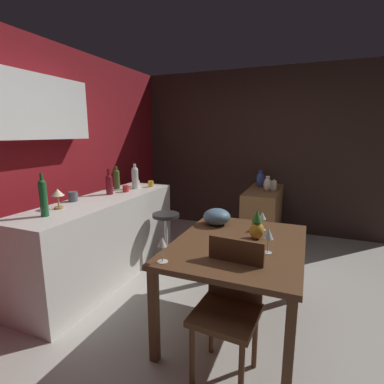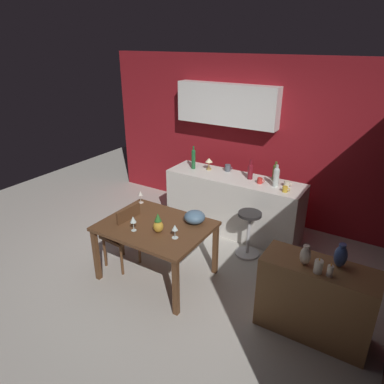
{
  "view_description": "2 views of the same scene",
  "coord_description": "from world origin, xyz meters",
  "px_view_note": "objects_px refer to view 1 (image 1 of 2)",
  "views": [
    {
      "loc": [
        -2.3,
        -0.68,
        1.59
      ],
      "look_at": [
        0.11,
        0.29,
        1.06
      ],
      "focal_mm": 27.12,
      "sensor_mm": 36.0,
      "label": 1
    },
    {
      "loc": [
        2.22,
        -3.16,
        2.81
      ],
      "look_at": [
        0.06,
        0.32,
        1.02
      ],
      "focal_mm": 32.96,
      "sensor_mm": 36.0,
      "label": 2
    }
  ],
  "objects_px": {
    "cup_cream": "(137,183)",
    "vase_ceramic_ivory": "(267,184)",
    "chair_near_window": "(229,303)",
    "pineapple_centerpiece": "(257,227)",
    "counter_lamp": "(58,194)",
    "wine_glass_right": "(162,243)",
    "cup_mustard": "(151,184)",
    "vase_ceramic_blue": "(260,179)",
    "wine_glass_left": "(268,234)",
    "cup_red": "(126,189)",
    "pillar_candle_tall": "(274,185)",
    "wine_bottle_olive": "(116,178)",
    "dining_table": "(238,252)",
    "bar_stool": "(166,238)",
    "wine_glass_center": "(262,216)",
    "wine_bottle_ruby": "(109,183)",
    "sideboard_cabinet": "(263,217)",
    "wine_bottle_clear": "(135,177)",
    "wine_bottle_green": "(43,196)",
    "pillar_candle_short": "(274,185)",
    "fruit_bowl": "(217,217)",
    "cup_slate": "(73,197)"
  },
  "relations": [
    {
      "from": "dining_table",
      "to": "bar_stool",
      "type": "xyz_separation_m",
      "value": [
        0.79,
        1.05,
        -0.31
      ]
    },
    {
      "from": "wine_glass_left",
      "to": "vase_ceramic_blue",
      "type": "bearing_deg",
      "value": 10.43
    },
    {
      "from": "wine_bottle_clear",
      "to": "pillar_candle_short",
      "type": "height_order",
      "value": "wine_bottle_clear"
    },
    {
      "from": "sideboard_cabinet",
      "to": "wine_bottle_ruby",
      "type": "bearing_deg",
      "value": 132.21
    },
    {
      "from": "counter_lamp",
      "to": "wine_glass_left",
      "type": "bearing_deg",
      "value": -88.01
    },
    {
      "from": "pineapple_centerpiece",
      "to": "wine_bottle_clear",
      "type": "xyz_separation_m",
      "value": [
        0.8,
        1.67,
        0.21
      ]
    },
    {
      "from": "pineapple_centerpiece",
      "to": "vase_ceramic_blue",
      "type": "distance_m",
      "value": 1.96
    },
    {
      "from": "cup_mustard",
      "to": "vase_ceramic_ivory",
      "type": "height_order",
      "value": "vase_ceramic_ivory"
    },
    {
      "from": "pillar_candle_tall",
      "to": "wine_glass_center",
      "type": "bearing_deg",
      "value": -177.13
    },
    {
      "from": "wine_glass_left",
      "to": "wine_bottle_ruby",
      "type": "distance_m",
      "value": 1.99
    },
    {
      "from": "vase_ceramic_ivory",
      "to": "cup_cream",
      "type": "bearing_deg",
      "value": 113.66
    },
    {
      "from": "wine_glass_left",
      "to": "vase_ceramic_blue",
      "type": "distance_m",
      "value": 2.24
    },
    {
      "from": "wine_glass_center",
      "to": "fruit_bowl",
      "type": "bearing_deg",
      "value": 89.74
    },
    {
      "from": "cup_mustard",
      "to": "pillar_candle_tall",
      "type": "height_order",
      "value": "cup_mustard"
    },
    {
      "from": "wine_bottle_olive",
      "to": "cup_cream",
      "type": "relative_size",
      "value": 2.51
    },
    {
      "from": "wine_bottle_ruby",
      "to": "vase_ceramic_blue",
      "type": "xyz_separation_m",
      "value": [
        1.55,
        -1.47,
        -0.1
      ]
    },
    {
      "from": "cup_cream",
      "to": "vase_ceramic_ivory",
      "type": "bearing_deg",
      "value": -66.34
    },
    {
      "from": "cup_mustard",
      "to": "wine_bottle_ruby",
      "type": "bearing_deg",
      "value": 161.59
    },
    {
      "from": "bar_stool",
      "to": "fruit_bowl",
      "type": "xyz_separation_m",
      "value": [
        -0.41,
        -0.75,
        0.47
      ]
    },
    {
      "from": "wine_glass_center",
      "to": "vase_ceramic_blue",
      "type": "xyz_separation_m",
      "value": [
        1.7,
        0.29,
        0.07
      ]
    },
    {
      "from": "cup_red",
      "to": "pillar_candle_tall",
      "type": "xyz_separation_m",
      "value": [
        1.32,
        -1.59,
        -0.07
      ]
    },
    {
      "from": "chair_near_window",
      "to": "wine_glass_left",
      "type": "distance_m",
      "value": 0.55
    },
    {
      "from": "wine_bottle_green",
      "to": "cup_slate",
      "type": "bearing_deg",
      "value": 19.79
    },
    {
      "from": "wine_glass_center",
      "to": "cup_cream",
      "type": "bearing_deg",
      "value": 68.18
    },
    {
      "from": "chair_near_window",
      "to": "wine_glass_center",
      "type": "bearing_deg",
      "value": -4.63
    },
    {
      "from": "counter_lamp",
      "to": "vase_ceramic_ivory",
      "type": "distance_m",
      "value": 2.57
    },
    {
      "from": "dining_table",
      "to": "vase_ceramic_ivory",
      "type": "relative_size",
      "value": 6.19
    },
    {
      "from": "cup_cream",
      "to": "sideboard_cabinet",
      "type": "bearing_deg",
      "value": -61.24
    },
    {
      "from": "wine_bottle_clear",
      "to": "cup_cream",
      "type": "distance_m",
      "value": 0.19
    },
    {
      "from": "sideboard_cabinet",
      "to": "chair_near_window",
      "type": "height_order",
      "value": "chair_near_window"
    },
    {
      "from": "wine_bottle_green",
      "to": "wine_bottle_clear",
      "type": "bearing_deg",
      "value": -0.76
    },
    {
      "from": "wine_glass_center",
      "to": "cup_mustard",
      "type": "distance_m",
      "value": 1.73
    },
    {
      "from": "wine_bottle_olive",
      "to": "vase_ceramic_blue",
      "type": "relative_size",
      "value": 1.17
    },
    {
      "from": "wine_bottle_olive",
      "to": "vase_ceramic_ivory",
      "type": "height_order",
      "value": "wine_bottle_olive"
    },
    {
      "from": "cup_cream",
      "to": "vase_ceramic_blue",
      "type": "height_order",
      "value": "vase_ceramic_blue"
    },
    {
      "from": "bar_stool",
      "to": "wine_bottle_olive",
      "type": "xyz_separation_m",
      "value": [
        0.06,
        0.72,
        0.68
      ]
    },
    {
      "from": "vase_ceramic_blue",
      "to": "pillar_candle_tall",
      "type": "bearing_deg",
      "value": -101.91
    },
    {
      "from": "wine_bottle_green",
      "to": "cup_red",
      "type": "bearing_deg",
      "value": -1.6
    },
    {
      "from": "dining_table",
      "to": "wine_bottle_clear",
      "type": "height_order",
      "value": "wine_bottle_clear"
    },
    {
      "from": "dining_table",
      "to": "vase_ceramic_blue",
      "type": "relative_size",
      "value": 5.31
    },
    {
      "from": "wine_bottle_green",
      "to": "bar_stool",
      "type": "bearing_deg",
      "value": -23.27
    },
    {
      "from": "cup_mustard",
      "to": "vase_ceramic_blue",
      "type": "xyz_separation_m",
      "value": [
        0.95,
        -1.27,
        -0.01
      ]
    },
    {
      "from": "chair_near_window",
      "to": "pineapple_centerpiece",
      "type": "relative_size",
      "value": 3.71
    },
    {
      "from": "vase_ceramic_ivory",
      "to": "wine_glass_right",
      "type": "bearing_deg",
      "value": 170.93
    },
    {
      "from": "wine_glass_left",
      "to": "wine_glass_right",
      "type": "height_order",
      "value": "wine_glass_left"
    },
    {
      "from": "counter_lamp",
      "to": "wine_bottle_clear",
      "type": "bearing_deg",
      "value": -5.29
    },
    {
      "from": "chair_near_window",
      "to": "wine_bottle_olive",
      "type": "distance_m",
      "value": 2.32
    },
    {
      "from": "bar_stool",
      "to": "wine_bottle_green",
      "type": "distance_m",
      "value": 1.51
    },
    {
      "from": "cup_cream",
      "to": "cup_red",
      "type": "height_order",
      "value": "cup_cream"
    },
    {
      "from": "cup_cream",
      "to": "vase_ceramic_blue",
      "type": "distance_m",
      "value": 1.77
    }
  ]
}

